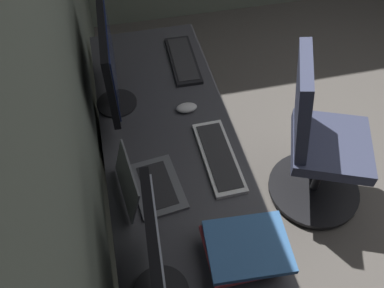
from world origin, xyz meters
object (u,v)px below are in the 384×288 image
Objects in this scene: keyboard_spare at (183,60)px; mouse_spare at (187,108)px; monitor_primary at (157,265)px; laptop_leftmost at (145,184)px; office_chair at (317,144)px; drawer_pedestal at (161,158)px; book_stack_near at (245,250)px; monitor_secondary at (109,61)px; keyboard_main at (219,157)px.

mouse_spare is at bearing 170.33° from keyboard_spare.
laptop_leftmost is (0.44, -0.02, -0.19)m from monitor_primary.
office_chair is at bearing -53.93° from monitor_primary.
keyboard_spare reaches higher than drawer_pedestal.
book_stack_near is at bearing -140.90° from laptop_leftmost.
laptop_leftmost is at bearing 147.74° from mouse_spare.
drawer_pedestal is 1.42× the size of monitor_primary.
book_stack_near reaches higher than keyboard_spare.
mouse_spare is (-0.12, -0.33, -0.25)m from monitor_secondary.
keyboard_main is 1.36× the size of book_stack_near.
keyboard_spare is (1.25, -0.35, -0.23)m from monitor_primary.
office_chair reaches higher than laptop_leftmost.
drawer_pedestal is 2.24× the size of book_stack_near.
monitor_secondary is 0.66m from keyboard_main.
monitor_secondary reaches higher than mouse_spare.
monitor_primary is at bearing 178.01° from laptop_leftmost.
keyboard_spare is at bearing 50.03° from office_chair.
drawer_pedestal is 1.65× the size of keyboard_main.
monitor_primary is 0.50× the size of office_chair.
office_chair reaches higher than drawer_pedestal.
keyboard_spare is 0.44× the size of office_chair.
monitor_secondary reaches higher than keyboard_main.
drawer_pedestal is 6.68× the size of mouse_spare.
keyboard_main and keyboard_spare have the same top height.
drawer_pedestal is at bearing -114.64° from monitor_secondary.
keyboard_main is at bearing -73.95° from laptop_leftmost.
keyboard_main is at bearing -167.56° from mouse_spare.
drawer_pedestal is 0.64m from laptop_leftmost.
laptop_leftmost is at bearing 105.95° from office_chair.
laptop_leftmost is at bearing 157.52° from keyboard_spare.
keyboard_spare is 1.18m from book_stack_near.
keyboard_spare is (0.81, -0.33, -0.04)m from laptop_leftmost.
monitor_primary reaches higher than office_chair.
office_chair reaches higher than book_stack_near.
mouse_spare is at bearing -104.62° from drawer_pedestal.
monitor_secondary is 1.02m from book_stack_near.
monitor_secondary is at bearing 69.59° from mouse_spare.
keyboard_main is at bearing -33.56° from monitor_primary.
keyboard_main is (0.54, -0.36, -0.23)m from monitor_primary.
monitor_secondary reaches higher than drawer_pedestal.
monitor_primary is at bearing 161.82° from mouse_spare.
office_chair reaches higher than mouse_spare.
office_chair is at bearing -102.11° from mouse_spare.
monitor_primary is 1.16× the size of keyboard_main.
book_stack_near is 0.32× the size of office_chair.
laptop_leftmost is (-0.46, 0.12, 0.43)m from drawer_pedestal.
laptop_leftmost is 0.87m from keyboard_spare.
book_stack_near is at bearing -78.85° from monitor_primary.
laptop_leftmost is at bearing -173.81° from monitor_secondary.
keyboard_main is at bearing -138.31° from monitor_secondary.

